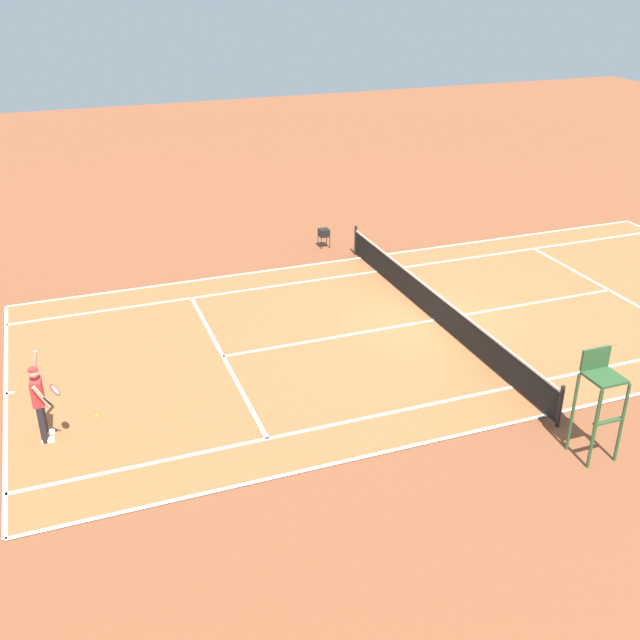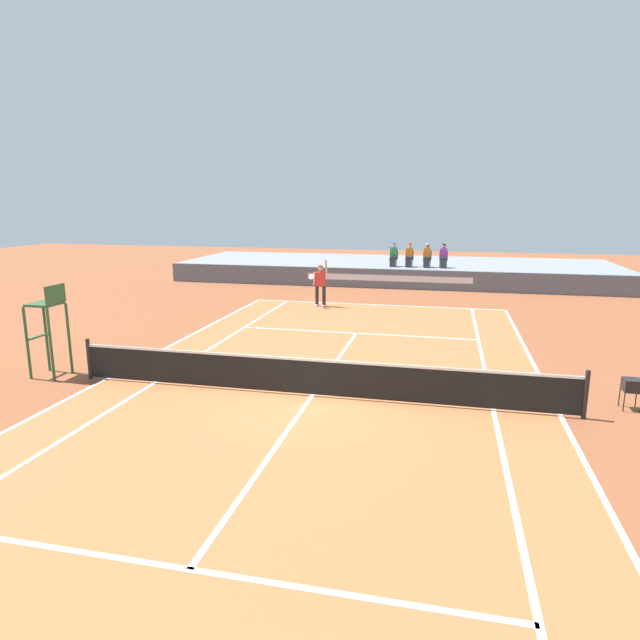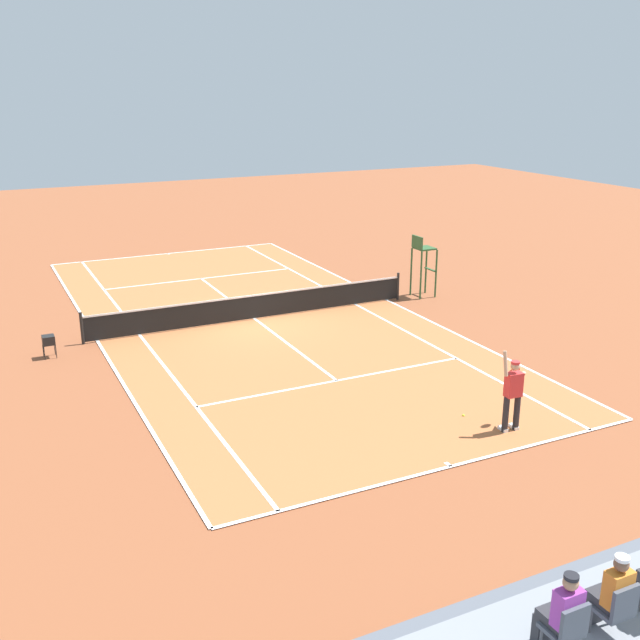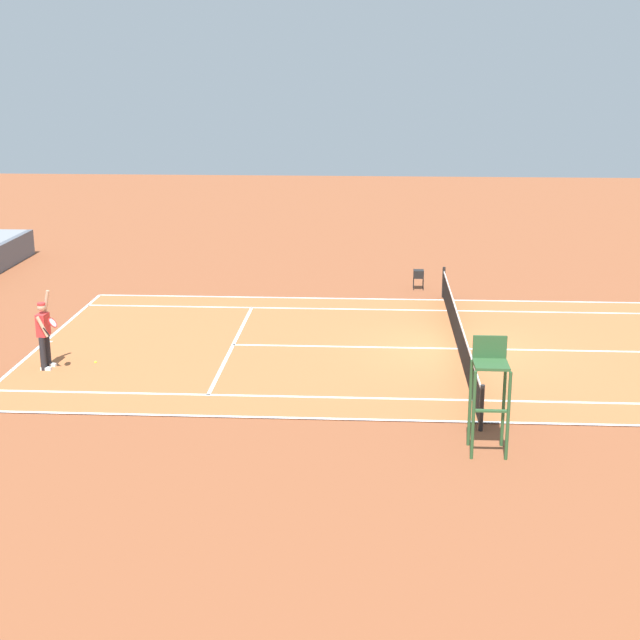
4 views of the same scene
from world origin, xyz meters
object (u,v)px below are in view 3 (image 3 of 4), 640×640
(tennis_player, at_px, (513,393))
(umpire_chair, at_px, (423,258))
(spectator_seated_2, at_px, (611,596))
(spectator_seated_3, at_px, (562,615))
(tennis_ball, at_px, (463,415))
(ball_hopper, at_px, (48,340))

(tennis_player, bearing_deg, umpire_chair, -113.04)
(tennis_player, bearing_deg, spectator_seated_2, 58.65)
(spectator_seated_3, xyz_separation_m, tennis_ball, (-4.61, -8.18, -1.61))
(spectator_seated_2, height_order, spectator_seated_3, same)
(tennis_player, distance_m, umpire_chair, 11.99)
(tennis_player, xyz_separation_m, tennis_ball, (0.53, -1.15, -0.96))
(spectator_seated_3, xyz_separation_m, ball_hopper, (4.26, -17.25, -1.07))
(ball_hopper, bearing_deg, umpire_chair, -176.72)
(spectator_seated_3, height_order, ball_hopper, spectator_seated_3)
(spectator_seated_3, bearing_deg, tennis_ball, -119.42)
(spectator_seated_3, relative_size, umpire_chair, 0.52)
(tennis_ball, xyz_separation_m, ball_hopper, (8.87, -9.07, 0.54))
(spectator_seated_2, relative_size, tennis_ball, 18.60)
(umpire_chair, bearing_deg, spectator_seated_2, 63.58)
(tennis_player, height_order, umpire_chair, umpire_chair)
(spectator_seated_2, bearing_deg, tennis_ball, -114.67)
(spectator_seated_2, bearing_deg, spectator_seated_3, 0.00)
(spectator_seated_3, relative_size, tennis_player, 0.61)
(tennis_ball, height_order, ball_hopper, ball_hopper)
(spectator_seated_3, bearing_deg, umpire_chair, -118.56)
(tennis_ball, xyz_separation_m, umpire_chair, (-5.22, -9.88, 1.52))
(spectator_seated_3, xyz_separation_m, tennis_player, (-5.14, -7.03, -0.65))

